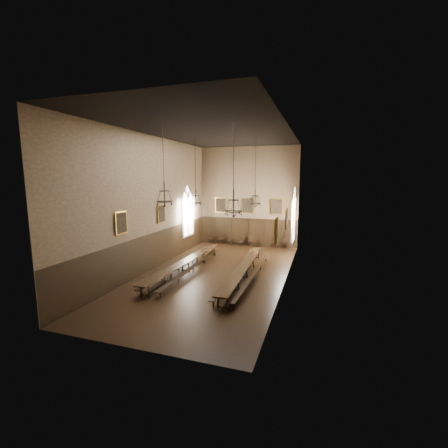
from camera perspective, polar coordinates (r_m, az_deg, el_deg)
The scene contains 34 objects.
floor at distance 19.76m, azimuth -1.72°, elevation -9.59°, with size 9.00×18.00×0.02m, color black.
ceiling at distance 18.96m, azimuth -1.85°, elevation 17.25°, with size 9.00×18.00×0.02m, color black.
wall_back at distance 27.46m, azimuth 4.62°, elevation 5.17°, with size 9.00×0.02×9.00m, color #897154.
wall_front at distance 10.86m, azimuth -18.11°, elevation -0.74°, with size 9.00×0.02×9.00m, color #897154.
wall_left at distance 20.80m, azimuth -13.59°, elevation 3.80°, with size 0.02×18.00×9.00m, color #897154.
wall_right at distance 17.82m, azimuth 12.01°, elevation 3.07°, with size 0.02×18.00×9.00m, color #897154.
wainscot_panelling at distance 19.40m, azimuth -1.74°, elevation -6.05°, with size 9.00×18.00×2.50m, color black, non-canonical shape.
table_left at distance 20.25m, azimuth -7.29°, elevation -7.99°, with size 1.09×10.24×0.80m.
table_right at distance 18.96m, azimuth 3.67°, elevation -9.09°, with size 1.17×10.37×0.81m.
bench_left_outer at distance 20.42m, azimuth -8.60°, elevation -8.25°, with size 0.41×9.49×0.43m.
bench_left_inner at distance 20.15m, azimuth -5.91°, elevation -8.41°, with size 0.48×9.64×0.43m.
bench_right_inner at distance 19.21m, azimuth 2.17°, elevation -9.20°, with size 0.76×10.06×0.45m.
bench_right_outer at distance 18.77m, azimuth 5.68°, elevation -9.72°, with size 0.29×9.53×0.43m.
chair_0 at distance 28.67m, azimuth -2.53°, elevation -3.14°, with size 0.48×0.48×1.00m.
chair_1 at distance 28.28m, azimuth -0.61°, elevation -3.26°, with size 0.51×0.51×1.04m.
chair_2 at distance 27.96m, azimuth 1.16°, elevation -3.45°, with size 0.46×0.46×0.97m.
chair_3 at distance 27.72m, azimuth 3.37°, elevation -3.63°, with size 0.49×0.49×0.89m.
chair_4 at distance 27.48m, azimuth 5.10°, elevation -3.70°, with size 0.49×0.49×0.97m.
chair_5 at distance 27.27m, azimuth 7.33°, elevation -3.87°, with size 0.43×0.43×0.93m.
chair_6 at distance 27.16m, azimuth 9.63°, elevation -3.98°, with size 0.49×0.49×0.91m.
chair_7 at distance 27.02m, azimuth 11.42°, elevation -4.05°, with size 0.55×0.55×0.98m.
chandelier_back_left at distance 21.59m, azimuth -5.41°, elevation 4.85°, with size 0.82×0.82×4.72m.
chandelier_back_right at distance 20.39m, azimuth 5.93°, elevation 4.79°, with size 0.81×0.81×4.65m.
chandelier_front_left at distance 17.46m, azimuth -11.28°, elevation 5.09°, with size 0.93×0.93×4.29m.
chandelier_front_right at distance 15.79m, azimuth 1.81°, elevation 3.47°, with size 0.93×0.93×4.70m.
portrait_back_0 at distance 28.11m, azimuth -0.63°, elevation 3.64°, with size 1.10×0.12×1.40m.
portrait_back_1 at distance 27.39m, azimuth 4.54°, elevation 3.48°, with size 1.10×0.12×1.40m.
portrait_back_2 at distance 26.91m, azimuth 9.94°, elevation 3.28°, with size 1.10×0.12×1.40m.
portrait_left_0 at distance 21.66m, azimuth -11.84°, elevation 1.92°, with size 0.12×1.00×1.30m.
portrait_left_1 at distance 17.94m, azimuth -18.98°, elevation 0.24°, with size 0.12×1.00×1.30m.
portrait_right_0 at distance 18.92m, azimuth 11.86°, elevation 0.95°, with size 0.12×1.00×1.30m.
portrait_right_1 at distance 14.50m, azimuth 9.91°, elevation -1.34°, with size 0.12×1.00×1.30m.
window_right at distance 23.39m, azimuth 13.17°, elevation 1.63°, with size 0.20×2.20×4.60m, color white, non-canonical shape.
window_left at distance 25.69m, azimuth -6.93°, elevation 2.42°, with size 0.20×2.20×4.60m, color white, non-canonical shape.
Camera 1 is at (6.36, -17.64, 6.21)m, focal length 24.00 mm.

